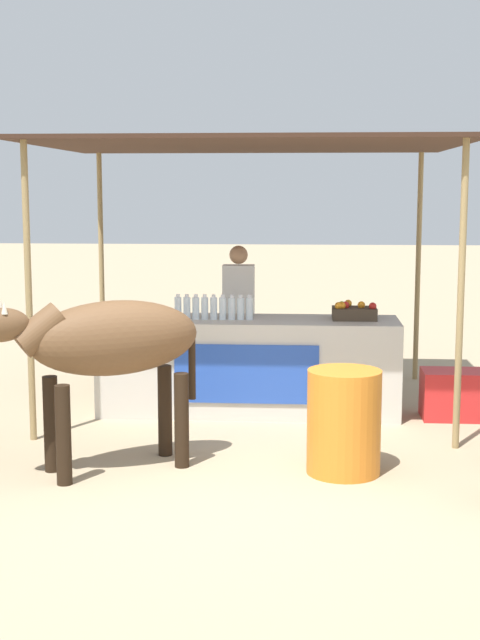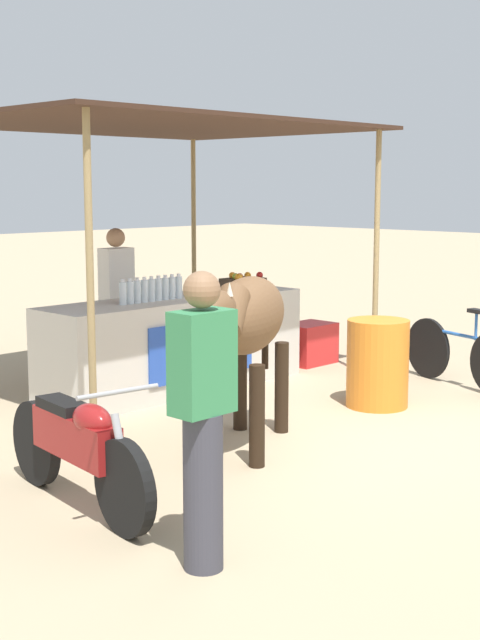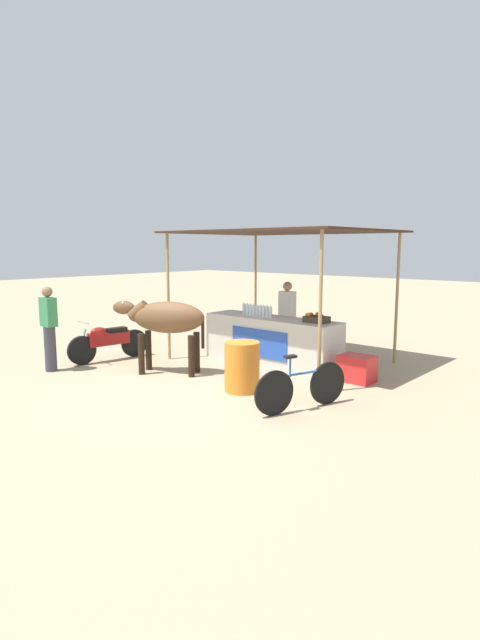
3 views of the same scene
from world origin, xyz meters
TOP-DOWN VIEW (x-y plane):
  - ground_plane at (0.00, 0.00)m, footprint 60.00×60.00m
  - stall_counter at (0.00, 2.20)m, footprint 3.00×0.82m
  - stall_awning at (0.00, 2.50)m, footprint 4.20×3.20m
  - water_bottle_row at (-0.35, 2.15)m, footprint 0.79×0.07m
  - fruit_crate at (1.05, 2.25)m, footprint 0.44×0.32m
  - vendor_behind_counter at (-0.16, 2.95)m, footprint 0.34×0.22m
  - cooler_box at (2.03, 2.10)m, footprint 0.60×0.44m
  - water_barrel at (0.87, 0.30)m, footprint 0.59×0.59m
  - cow at (-1.01, 0.23)m, footprint 1.75×1.24m
  - motorcycle_parked at (-2.73, 0.09)m, footprint 0.55×1.79m
  - bicycle_leaning at (2.17, 0.16)m, footprint 0.52×1.60m
  - passerby_on_street at (-2.80, -1.16)m, footprint 0.34×0.22m

SIDE VIEW (x-z plane):
  - ground_plane at x=0.00m, z-range 0.00..0.00m
  - cooler_box at x=2.03m, z-range 0.00..0.48m
  - bicycle_leaning at x=2.17m, z-range -0.08..0.77m
  - water_barrel at x=0.87m, z-range 0.00..0.84m
  - motorcycle_parked at x=-2.73m, z-range -0.02..0.88m
  - stall_counter at x=0.00m, z-range 0.00..0.96m
  - vendor_behind_counter at x=-0.16m, z-range 0.02..1.67m
  - passerby_on_street at x=-2.80m, z-range 0.02..1.67m
  - cow at x=-1.01m, z-range 0.32..1.75m
  - fruit_crate at x=1.05m, z-range 0.94..1.13m
  - water_bottle_row at x=-0.35m, z-range 0.95..1.20m
  - stall_awning at x=0.00m, z-range 1.25..3.96m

